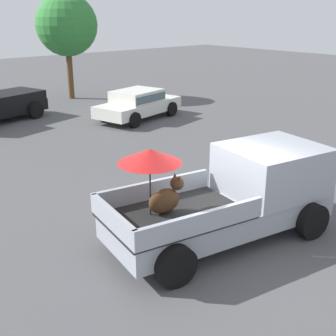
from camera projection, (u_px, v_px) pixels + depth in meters
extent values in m
plane|color=#4C4C4F|center=(219.00, 238.00, 9.78)|extent=(80.00, 80.00, 0.00)
cylinder|color=black|center=(252.00, 191.00, 11.29)|extent=(0.84, 0.41, 0.80)
cylinder|color=black|center=(312.00, 221.00, 9.70)|extent=(0.84, 0.41, 0.80)
cylinder|color=black|center=(128.00, 223.00, 9.59)|extent=(0.84, 0.41, 0.80)
cylinder|color=black|center=(175.00, 266.00, 8.01)|extent=(0.84, 0.41, 0.80)
cube|color=#9EA3AD|center=(220.00, 215.00, 9.59)|extent=(5.23, 2.63, 0.50)
cube|color=#9EA3AD|center=(272.00, 169.00, 10.00)|extent=(2.39, 2.19, 1.08)
cube|color=#4C606B|center=(304.00, 154.00, 10.42)|extent=(0.35, 1.70, 0.64)
cube|color=black|center=(175.00, 215.00, 8.94)|extent=(3.07, 2.29, 0.06)
cube|color=#9EA3AD|center=(153.00, 189.00, 9.61)|extent=(2.78, 0.58, 0.40)
cube|color=#9EA3AD|center=(202.00, 223.00, 8.12)|extent=(2.78, 0.58, 0.40)
cube|color=#9EA3AD|center=(113.00, 220.00, 8.21)|extent=(0.41, 1.83, 0.40)
ellipsoid|color=#472D19|center=(164.00, 201.00, 8.88)|extent=(0.72, 0.43, 0.52)
sphere|color=#472D19|center=(177.00, 183.00, 8.92)|extent=(0.32, 0.32, 0.28)
cone|color=#472D19|center=(175.00, 176.00, 8.94)|extent=(0.10, 0.10, 0.12)
cone|color=#472D19|center=(179.00, 178.00, 8.81)|extent=(0.10, 0.10, 0.12)
cylinder|color=black|center=(150.00, 188.00, 8.70)|extent=(0.03, 0.03, 1.14)
cone|color=red|center=(150.00, 156.00, 8.48)|extent=(1.44, 1.44, 0.28)
cylinder|color=black|center=(36.00, 110.00, 20.38)|extent=(0.80, 0.45, 0.76)
cylinder|color=black|center=(9.00, 105.00, 21.39)|extent=(0.80, 0.45, 0.76)
cube|color=black|center=(10.00, 97.00, 20.21)|extent=(3.07, 2.44, 0.40)
cylinder|color=black|center=(142.00, 105.00, 21.85)|extent=(0.69, 0.37, 0.66)
cylinder|color=black|center=(171.00, 109.00, 20.87)|extent=(0.69, 0.37, 0.66)
cylinder|color=black|center=(104.00, 114.00, 19.79)|extent=(0.69, 0.37, 0.66)
cylinder|color=black|center=(134.00, 120.00, 18.82)|extent=(0.69, 0.37, 0.66)
cube|color=silver|center=(139.00, 107.00, 20.26)|extent=(4.59, 2.70, 0.52)
cube|color=silver|center=(137.00, 96.00, 20.01)|extent=(2.41, 2.04, 0.56)
cube|color=#4C606B|center=(137.00, 96.00, 20.01)|extent=(2.37, 2.10, 0.32)
cylinder|color=brown|center=(70.00, 73.00, 24.64)|extent=(0.32, 0.32, 2.80)
sphere|color=#2D7A33|center=(67.00, 25.00, 23.79)|extent=(3.28, 3.28, 3.28)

